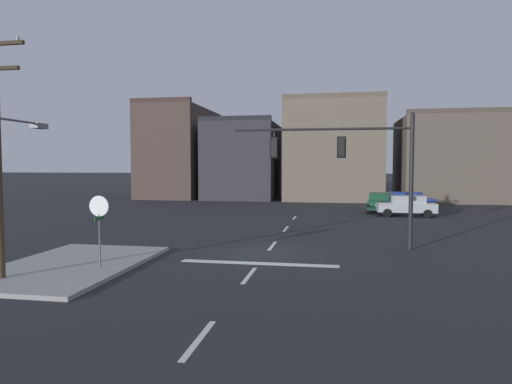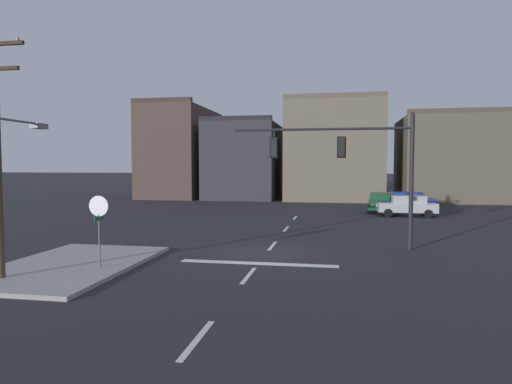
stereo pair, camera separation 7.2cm
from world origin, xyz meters
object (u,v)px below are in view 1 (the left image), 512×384
object	(u,v)px
utility_pole	(1,144)
car_lot_farside	(407,205)
signal_mast_near_side	(355,158)
car_lot_middle	(379,202)
stop_sign	(99,214)
car_lot_nearside	(407,201)

from	to	relation	value
utility_pole	car_lot_farside	bearing A→B (deg)	53.88
signal_mast_near_side	utility_pole	distance (m)	14.61
car_lot_middle	utility_pole	world-z (taller)	utility_pole
stop_sign	car_lot_nearside	size ratio (longest dim) A/B	0.62
car_lot_nearside	car_lot_farside	distance (m)	4.76
car_lot_nearside	utility_pole	xyz separation A→B (m)	(-17.24, -27.34, 3.79)
car_lot_farside	utility_pole	world-z (taller)	utility_pole
car_lot_nearside	stop_sign	bearing A→B (deg)	-119.87
car_lot_nearside	car_lot_middle	bearing A→B (deg)	-143.39
utility_pole	stop_sign	bearing A→B (deg)	34.54
stop_sign	car_lot_farside	world-z (taller)	stop_sign
car_lot_middle	car_lot_nearside	bearing A→B (deg)	36.61
signal_mast_near_side	car_lot_farside	size ratio (longest dim) A/B	1.88
car_lot_middle	utility_pole	xyz separation A→B (m)	(-14.75, -25.49, 3.79)
signal_mast_near_side	car_lot_farside	bearing A→B (deg)	72.47
stop_sign	car_lot_farside	bearing A→B (deg)	56.22
signal_mast_near_side	car_lot_nearside	xyz separation A→B (m)	(5.24, 19.01, -3.41)
car_lot_farside	signal_mast_near_side	bearing A→B (deg)	-107.53
stop_sign	car_lot_farside	xyz separation A→B (m)	(13.97, 20.88, -1.29)
car_lot_middle	car_lot_farside	xyz separation A→B (m)	(1.77, -2.86, 0.00)
car_lot_nearside	car_lot_middle	world-z (taller)	same
signal_mast_near_side	utility_pole	bearing A→B (deg)	-145.22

